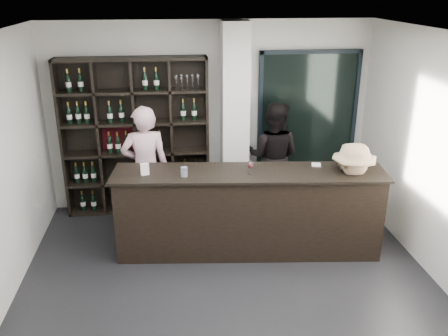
{
  "coord_description": "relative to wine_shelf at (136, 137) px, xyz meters",
  "views": [
    {
      "loc": [
        -0.62,
        -4.42,
        3.37
      ],
      "look_at": [
        0.03,
        1.1,
        1.21
      ],
      "focal_mm": 38.0,
      "sensor_mm": 36.0,
      "label": 1
    }
  ],
  "objects": [
    {
      "name": "floor",
      "position": [
        1.15,
        -2.57,
        -1.2
      ],
      "size": [
        5.0,
        5.5,
        0.01
      ],
      "primitive_type": "cube",
      "color": "black",
      "rests_on": "ground"
    },
    {
      "name": "wine_shelf",
      "position": [
        0.0,
        0.0,
        0.0
      ],
      "size": [
        2.2,
        0.35,
        2.4
      ],
      "primitive_type": null,
      "color": "black",
      "rests_on": "floor"
    },
    {
      "name": "structural_column",
      "position": [
        1.5,
        -0.1,
        0.25
      ],
      "size": [
        0.4,
        0.4,
        2.9
      ],
      "primitive_type": "cube",
      "color": "silver",
      "rests_on": "floor"
    },
    {
      "name": "glass_panel",
      "position": [
        2.7,
        0.12,
        0.2
      ],
      "size": [
        1.6,
        0.08,
        2.1
      ],
      "color": "black",
      "rests_on": "floor"
    },
    {
      "name": "tasting_counter",
      "position": [
        1.5,
        -1.47,
        -0.62
      ],
      "size": [
        3.48,
        0.72,
        1.15
      ],
      "rotation": [
        0.0,
        0.0,
        -0.1
      ],
      "color": "black",
      "rests_on": "floor"
    },
    {
      "name": "taster_pink",
      "position": [
        0.15,
        -0.6,
        -0.28
      ],
      "size": [
        0.71,
        0.5,
        1.83
      ],
      "primitive_type": "imported",
      "rotation": [
        0.0,
        0.0,
        3.24
      ],
      "color": "#CC9FAB",
      "rests_on": "floor"
    },
    {
      "name": "taster_black",
      "position": [
        2.1,
        -0.17,
        -0.34
      ],
      "size": [
        1.03,
        0.94,
        1.73
      ],
      "primitive_type": "imported",
      "rotation": [
        0.0,
        0.0,
        2.73
      ],
      "color": "black",
      "rests_on": "floor"
    },
    {
      "name": "customer",
      "position": [
        2.81,
        -1.61,
        -0.44
      ],
      "size": [
        1.02,
        0.63,
        1.52
      ],
      "primitive_type": "imported",
      "rotation": [
        0.0,
        0.0,
        -0.07
      ],
      "color": "tan",
      "rests_on": "floor"
    },
    {
      "name": "wine_glass",
      "position": [
        1.5,
        -1.53,
        0.04
      ],
      "size": [
        0.08,
        0.08,
        0.18
      ],
      "primitive_type": null,
      "rotation": [
        0.0,
        0.0,
        -0.09
      ],
      "color": "white",
      "rests_on": "tasting_counter"
    },
    {
      "name": "spit_cup",
      "position": [
        0.67,
        -1.52,
        0.01
      ],
      "size": [
        0.11,
        0.11,
        0.12
      ],
      "primitive_type": "cylinder",
      "rotation": [
        0.0,
        0.0,
        -0.34
      ],
      "color": "#A3B4C3",
      "rests_on": "tasting_counter"
    },
    {
      "name": "napkin_stack",
      "position": [
        2.41,
        -1.35,
        -0.04
      ],
      "size": [
        0.14,
        0.14,
        0.02
      ],
      "primitive_type": "cube",
      "rotation": [
        0.0,
        0.0,
        -0.26
      ],
      "color": "white",
      "rests_on": "tasting_counter"
    },
    {
      "name": "card_stand",
      "position": [
        0.19,
        -1.42,
        0.02
      ],
      "size": [
        0.11,
        0.07,
        0.15
      ],
      "primitive_type": "cube",
      "rotation": [
        0.0,
        0.0,
        0.27
      ],
      "color": "white",
      "rests_on": "tasting_counter"
    }
  ]
}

